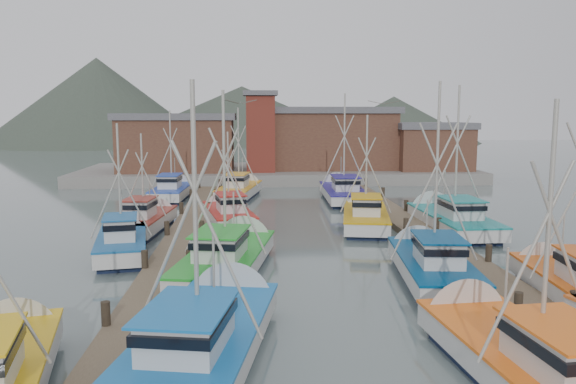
{
  "coord_description": "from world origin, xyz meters",
  "views": [
    {
      "loc": [
        -3.26,
        -27.07,
        7.28
      ],
      "look_at": [
        -0.89,
        6.67,
        2.6
      ],
      "focal_mm": 35.0,
      "sensor_mm": 36.0,
      "label": 1
    }
  ],
  "objects": [
    {
      "name": "boat_0",
      "position": [
        -4.6,
        -10.98,
        0.68
      ],
      "size": [
        4.94,
        10.55,
        9.15
      ],
      "rotation": [
        0.0,
        0.0,
        -0.19
      ],
      "color": "#101B38",
      "rests_on": "ground"
    },
    {
      "name": "boat_13",
      "position": [
        4.73,
        20.14,
        0.68
      ],
      "size": [
        4.05,
        10.23,
        9.96
      ],
      "rotation": [
        0.0,
        0.0,
        -0.04
      ],
      "color": "#101B38",
      "rests_on": "ground"
    },
    {
      "name": "distant_hills",
      "position": [
        -12.76,
        122.59,
        0.0
      ],
      "size": [
        175.0,
        140.0,
        42.0
      ],
      "color": "#3E483C",
      "rests_on": "ground"
    },
    {
      "name": "boat_8",
      "position": [
        -4.73,
        10.04,
        0.67
      ],
      "size": [
        3.97,
        8.51,
        6.82
      ],
      "rotation": [
        0.0,
        0.0,
        0.19
      ],
      "color": "#101B38",
      "rests_on": "ground"
    },
    {
      "name": "shed_left",
      "position": [
        -11.0,
        35.0,
        4.34
      ],
      "size": [
        12.72,
        8.48,
        6.2
      ],
      "color": "brown",
      "rests_on": "quay"
    },
    {
      "name": "boat_10",
      "position": [
        -9.72,
        8.27,
        0.68
      ],
      "size": [
        3.2,
        8.1,
        6.73
      ],
      "rotation": [
        0.0,
        0.0,
        -0.1
      ],
      "color": "#101B38",
      "rests_on": "ground"
    },
    {
      "name": "quay",
      "position": [
        0.0,
        37.0,
        0.6
      ],
      "size": [
        44.0,
        16.0,
        1.2
      ],
      "primitive_type": "cube",
      "color": "gray",
      "rests_on": "ground"
    },
    {
      "name": "lookout_tower",
      "position": [
        -2.0,
        33.0,
        5.55
      ],
      "size": [
        3.6,
        3.6,
        8.5
      ],
      "color": "maroon",
      "rests_on": "quay"
    },
    {
      "name": "boat_11",
      "position": [
        9.48,
        7.27,
        0.69
      ],
      "size": [
        4.09,
        9.91,
        9.96
      ],
      "rotation": [
        0.0,
        0.0,
        0.01
      ],
      "color": "#101B38",
      "rests_on": "ground"
    },
    {
      "name": "dock_left",
      "position": [
        -7.0,
        4.04,
        0.21
      ],
      "size": [
        2.3,
        46.0,
        1.5
      ],
      "color": "brown",
      "rests_on": "ground"
    },
    {
      "name": "boat_5",
      "position": [
        4.74,
        -3.31,
        0.68
      ],
      "size": [
        3.73,
        9.06,
        9.39
      ],
      "rotation": [
        0.0,
        0.0,
        -0.11
      ],
      "color": "#101B38",
      "rests_on": "ground"
    },
    {
      "name": "boat_1",
      "position": [
        4.13,
        -13.09,
        0.68
      ],
      "size": [
        3.72,
        9.75,
        8.51
      ],
      "rotation": [
        0.0,
        0.0,
        0.08
      ],
      "color": "#101B38",
      "rests_on": "ground"
    },
    {
      "name": "boat_12",
      "position": [
        -4.02,
        22.49,
        0.68
      ],
      "size": [
        4.22,
        9.07,
        8.6
      ],
      "rotation": [
        0.0,
        0.0,
        -0.19
      ],
      "color": "#101B38",
      "rests_on": "ground"
    },
    {
      "name": "gull_far",
      "position": [
        3.15,
        -0.63,
        7.82
      ],
      "size": [
        1.55,
        0.66,
        0.24
      ],
      "rotation": [
        0.0,
        0.0,
        -0.3
      ],
      "color": "gray",
      "rests_on": "ground"
    },
    {
      "name": "dock_right",
      "position": [
        7.0,
        4.04,
        0.21
      ],
      "size": [
        2.3,
        46.0,
        1.5
      ],
      "color": "brown",
      "rests_on": "ground"
    },
    {
      "name": "shed_right",
      "position": [
        17.0,
        34.0,
        3.84
      ],
      "size": [
        8.48,
        6.36,
        5.2
      ],
      "color": "brown",
      "rests_on": "quay"
    },
    {
      "name": "shed_center",
      "position": [
        6.0,
        37.0,
        4.69
      ],
      "size": [
        14.84,
        9.54,
        6.9
      ],
      "color": "brown",
      "rests_on": "quay"
    },
    {
      "name": "boat_7",
      "position": [
        9.34,
        -6.5,
        0.68
      ],
      "size": [
        3.71,
        8.25,
        9.37
      ],
      "rotation": [
        0.0,
        0.0,
        -0.11
      ],
      "color": "#101B38",
      "rests_on": "ground"
    },
    {
      "name": "boat_9",
      "position": [
        4.29,
        8.53,
        0.68
      ],
      "size": [
        4.19,
        9.15,
        7.99
      ],
      "rotation": [
        0.0,
        0.0,
        -0.18
      ],
      "color": "#101B38",
      "rests_on": "ground"
    },
    {
      "name": "gull_near",
      "position": [
        -3.61,
        -1.42,
        7.83
      ],
      "size": [
        1.49,
        0.65,
        0.24
      ],
      "rotation": [
        0.0,
        0.0,
        0.59
      ],
      "color": "gray",
      "rests_on": "ground"
    },
    {
      "name": "boat_6",
      "position": [
        -9.91,
        2.17,
        0.68
      ],
      "size": [
        3.63,
        8.01,
        7.42
      ],
      "rotation": [
        0.0,
        0.0,
        0.18
      ],
      "color": "#101B38",
      "rests_on": "ground"
    },
    {
      "name": "ground",
      "position": [
        0.0,
        0.0,
        0.0
      ],
      "size": [
        260.0,
        260.0,
        0.0
      ],
      "primitive_type": "plane",
      "color": "#4E5E5D",
      "rests_on": "ground"
    },
    {
      "name": "boat_4",
      "position": [
        -4.21,
        -1.34,
        0.68
      ],
      "size": [
        4.8,
        10.25,
        9.25
      ],
      "rotation": [
        0.0,
        0.0,
        -0.19
      ],
      "color": "#101B38",
      "rests_on": "ground"
    },
    {
      "name": "boat_14",
      "position": [
        -9.88,
        22.11,
        0.68
      ],
      "size": [
        3.44,
        8.71,
        8.32
      ],
      "rotation": [
        0.0,
        0.0,
        -0.06
      ],
      "color": "#101B38",
      "rests_on": "ground"
    }
  ]
}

